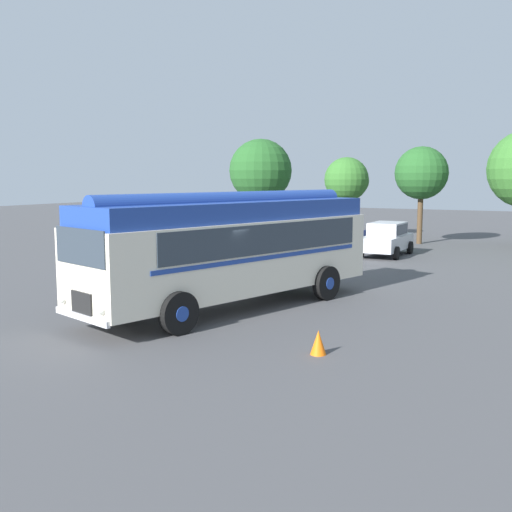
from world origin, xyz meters
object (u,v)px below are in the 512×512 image
Objects in this scene: car_near_left at (292,234)px; traffic_cone at (318,342)px; vintage_bus at (232,245)px; car_mid_right at (387,239)px; car_mid_left at (337,235)px.

car_near_left is 19.81m from traffic_cone.
vintage_bus is 15.25m from car_near_left.
car_mid_right is at bearing 100.59° from traffic_cone.
car_mid_left is 7.86× the size of traffic_cone.
vintage_bus is at bearing -82.16° from car_mid_left.
car_near_left is 1.01× the size of car_mid_left.
car_near_left is 2.54m from car_mid_left.
car_mid_left is at bearing 170.90° from car_mid_right.
traffic_cone is at bearing -39.03° from vintage_bus.
vintage_bus reaches higher than car_near_left.
traffic_cone is at bearing -71.26° from car_mid_left.
vintage_bus is 2.38× the size of car_near_left.
car_mid_right is at bearing 86.78° from vintage_bus.
vintage_bus reaches higher than car_mid_right.
car_mid_left is 18.97m from traffic_cone.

